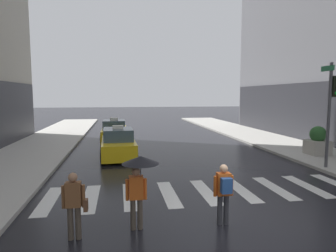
# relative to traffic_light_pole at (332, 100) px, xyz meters

# --- Properties ---
(ground_plane) EXTENTS (160.00, 160.00, 0.00)m
(ground_plane) POSITION_rel_traffic_light_pole_xyz_m (-6.52, -5.03, -3.26)
(ground_plane) COLOR black
(crosswalk_markings) EXTENTS (11.30, 2.80, 0.01)m
(crosswalk_markings) POSITION_rel_traffic_light_pole_xyz_m (-6.52, -2.03, -3.25)
(crosswalk_markings) COLOR silver
(crosswalk_markings) RESTS_ON ground
(traffic_light_pole) EXTENTS (0.44, 0.84, 4.80)m
(traffic_light_pole) POSITION_rel_traffic_light_pole_xyz_m (0.00, 0.00, 0.00)
(traffic_light_pole) COLOR #47474C
(traffic_light_pole) RESTS_ON curb_right
(taxi_lead) EXTENTS (2.04, 4.59, 1.80)m
(taxi_lead) POSITION_rel_traffic_light_pole_xyz_m (-9.64, 4.62, -2.53)
(taxi_lead) COLOR yellow
(taxi_lead) RESTS_ON ground
(taxi_second) EXTENTS (1.95, 4.55, 1.80)m
(taxi_second) POSITION_rel_traffic_light_pole_xyz_m (-9.95, 10.41, -2.53)
(taxi_second) COLOR yellow
(taxi_second) RESTS_ON ground
(pedestrian_with_umbrella) EXTENTS (0.96, 0.96, 1.94)m
(pedestrian_with_umbrella) POSITION_rel_traffic_light_pole_xyz_m (-9.09, -4.60, -1.74)
(pedestrian_with_umbrella) COLOR #473D33
(pedestrian_with_umbrella) RESTS_ON ground
(pedestrian_with_backpack) EXTENTS (0.55, 0.43, 1.65)m
(pedestrian_with_backpack) POSITION_rel_traffic_light_pole_xyz_m (-6.84, -4.72, -2.29)
(pedestrian_with_backpack) COLOR #333338
(pedestrian_with_backpack) RESTS_ON ground
(pedestrian_with_handbag) EXTENTS (0.60, 0.24, 1.65)m
(pedestrian_with_handbag) POSITION_rel_traffic_light_pole_xyz_m (-10.67, -4.88, -2.32)
(pedestrian_with_handbag) COLOR #473D33
(pedestrian_with_handbag) RESTS_ON ground
(planter_near_corner) EXTENTS (1.10, 1.10, 1.60)m
(planter_near_corner) POSITION_rel_traffic_light_pole_xyz_m (1.47, 2.74, -2.38)
(planter_near_corner) COLOR #A8A399
(planter_near_corner) RESTS_ON curb_right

